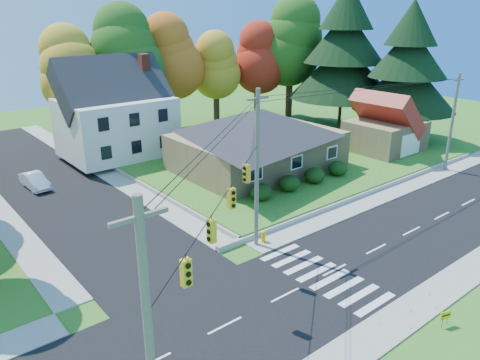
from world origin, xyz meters
The scene contains 22 objects.
ground centered at (0.00, 0.00, 0.00)m, with size 120.00×120.00×0.00m, color #3D7923.
road_main centered at (0.00, 0.00, 0.01)m, with size 90.00×8.00×0.02m, color black.
road_cross centered at (-8.00, 26.00, 0.01)m, with size 8.00×44.00×0.02m, color black.
sidewalk_north centered at (0.00, 5.00, 0.04)m, with size 90.00×2.00×0.08m, color #9C9A90.
sidewalk_south centered at (0.00, -5.00, 0.04)m, with size 90.00×2.00×0.08m, color #9C9A90.
lawn centered at (13.00, 21.00, 0.25)m, with size 30.00×30.00×0.50m, color #3D7923.
ranch_house centered at (8.00, 16.00, 3.27)m, with size 14.60×10.60×5.40m.
colonial_house centered at (0.04, 28.00, 4.58)m, with size 10.40×8.40×9.60m.
garage centered at (22.00, 11.99, 2.84)m, with size 7.30×6.30×4.60m.
hedge_row centered at (7.50, 9.80, 1.14)m, with size 10.70×1.70×1.27m.
traffic_infrastructure centered at (-0.15, 1.35, 5.15)m, with size 38.10×10.66×10.00m.
tree_lot_0 centered at (-2.00, 34.00, 8.31)m, with size 6.72×6.72×12.51m.
tree_lot_1 centered at (4.00, 33.00, 9.61)m, with size 7.84×7.84×14.60m.
tree_lot_2 centered at (10.00, 34.00, 8.96)m, with size 7.28×7.28×13.56m.
tree_lot_3 centered at (16.00, 33.00, 7.65)m, with size 6.16×6.16×11.47m.
tree_lot_4 centered at (22.00, 32.00, 8.31)m, with size 6.72×6.72×12.51m.
tree_lot_5 centered at (26.00, 30.00, 10.27)m, with size 8.40×8.40×15.64m.
conifer_east_a centered at (27.00, 22.00, 9.39)m, with size 12.80×12.80×16.96m.
conifer_east_b centered at (28.00, 14.00, 8.28)m, with size 11.20×11.20×14.84m.
white_car centered at (-9.22, 24.63, 0.66)m, with size 1.36×3.90×1.29m, color silver.
fire_hydrant centered at (-0.91, 5.15, 0.39)m, with size 0.47×0.37×0.82m.
yard_sign centered at (0.10, -6.61, 0.58)m, with size 0.63×0.21×0.82m.
Camera 1 is at (-19.17, -14.82, 14.15)m, focal length 35.00 mm.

